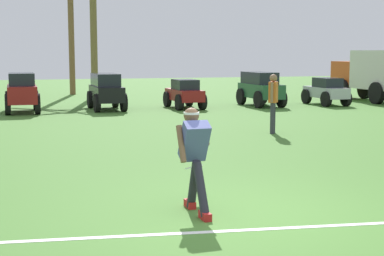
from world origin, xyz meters
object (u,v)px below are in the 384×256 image
(parked_car_slot_g, at_px, (326,91))
(box_truck, at_px, (381,73))
(frisbee_thrower, at_px, (195,154))
(parked_car_slot_d, at_px, (106,90))
(teammate_near_sideline, at_px, (273,98))
(palm_tree_left_of_centre, at_px, (94,22))
(palm_tree_far_left, at_px, (71,13))
(parked_car_slot_f, at_px, (260,88))
(frisbee_in_flight, at_px, (194,167))
(parked_car_slot_e, at_px, (185,93))
(parked_car_slot_c, at_px, (22,91))

(parked_car_slot_g, height_order, box_truck, box_truck)
(frisbee_thrower, bearing_deg, parked_car_slot_d, 87.50)
(box_truck, bearing_deg, frisbee_thrower, -130.31)
(teammate_near_sideline, relative_size, palm_tree_left_of_centre, 0.26)
(palm_tree_far_left, bearing_deg, parked_car_slot_f, -51.11)
(box_truck, bearing_deg, frisbee_in_flight, -131.21)
(frisbee_thrower, height_order, parked_car_slot_e, frisbee_thrower)
(palm_tree_far_left, bearing_deg, parked_car_slot_d, -85.68)
(parked_car_slot_g, bearing_deg, palm_tree_far_left, 137.56)
(frisbee_in_flight, relative_size, teammate_near_sideline, 0.24)
(parked_car_slot_c, bearing_deg, parked_car_slot_g, -0.90)
(parked_car_slot_d, relative_size, palm_tree_left_of_centre, 0.41)
(teammate_near_sideline, relative_size, parked_car_slot_d, 0.64)
(frisbee_in_flight, xyz_separation_m, parked_car_slot_c, (-2.54, 13.57, 0.26))
(parked_car_slot_e, bearing_deg, parked_car_slot_f, 3.23)
(palm_tree_left_of_centre, bearing_deg, parked_car_slot_c, -116.71)
(parked_car_slot_e, bearing_deg, parked_car_slot_c, 179.48)
(frisbee_thrower, relative_size, parked_car_slot_f, 0.57)
(parked_car_slot_g, xyz_separation_m, palm_tree_left_of_centre, (-8.59, 6.67, 2.95))
(parked_car_slot_e, distance_m, palm_tree_far_left, 9.89)
(parked_car_slot_c, xyz_separation_m, palm_tree_left_of_centre, (3.26, 6.48, 2.78))
(box_truck, height_order, palm_tree_left_of_centre, palm_tree_left_of_centre)
(parked_car_slot_e, height_order, parked_car_slot_g, same)
(parked_car_slot_c, relative_size, parked_car_slot_f, 0.97)
(parked_car_slot_g, height_order, palm_tree_far_left, palm_tree_far_left)
(frisbee_thrower, distance_m, palm_tree_left_of_centre, 20.88)
(parked_car_slot_d, relative_size, parked_car_slot_g, 1.09)
(box_truck, distance_m, palm_tree_far_left, 15.03)
(parked_car_slot_g, bearing_deg, parked_car_slot_e, 178.72)
(parked_car_slot_f, bearing_deg, palm_tree_left_of_centre, 132.64)
(teammate_near_sideline, height_order, parked_car_slot_c, teammate_near_sideline)
(parked_car_slot_f, relative_size, palm_tree_left_of_centre, 0.41)
(frisbee_in_flight, relative_size, parked_car_slot_f, 0.15)
(parked_car_slot_e, distance_m, palm_tree_left_of_centre, 7.66)
(parked_car_slot_g, relative_size, box_truck, 0.38)
(frisbee_in_flight, xyz_separation_m, palm_tree_left_of_centre, (0.72, 20.05, 3.04))
(teammate_near_sideline, relative_size, parked_car_slot_e, 0.69)
(frisbee_in_flight, relative_size, palm_tree_far_left, 0.05)
(parked_car_slot_d, relative_size, parked_car_slot_e, 1.08)
(teammate_near_sideline, relative_size, parked_car_slot_g, 0.69)
(frisbee_thrower, height_order, parked_car_slot_c, parked_car_slot_c)
(frisbee_in_flight, bearing_deg, palm_tree_far_left, 90.42)
(palm_tree_left_of_centre, bearing_deg, teammate_near_sideline, -77.14)
(frisbee_thrower, height_order, palm_tree_left_of_centre, palm_tree_left_of_centre)
(parked_car_slot_f, bearing_deg, frisbee_in_flight, -115.65)
(box_truck, height_order, palm_tree_far_left, palm_tree_far_left)
(parked_car_slot_c, bearing_deg, parked_car_slot_d, 3.71)
(parked_car_slot_e, relative_size, box_truck, 0.38)
(parked_car_slot_c, distance_m, parked_car_slot_d, 3.01)
(parked_car_slot_f, height_order, box_truck, box_truck)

